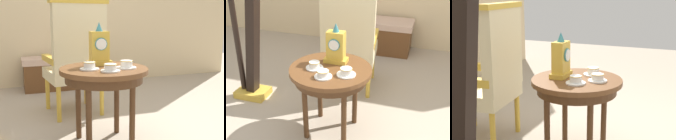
{
  "view_description": "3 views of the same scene",
  "coord_description": "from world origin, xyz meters",
  "views": [
    {
      "loc": [
        -0.59,
        -1.93,
        0.97
      ],
      "look_at": [
        0.15,
        0.14,
        0.57
      ],
      "focal_mm": 45.35,
      "sensor_mm": 36.0,
      "label": 1
    },
    {
      "loc": [
        0.81,
        -2.06,
        1.71
      ],
      "look_at": [
        0.1,
        0.1,
        0.57
      ],
      "focal_mm": 50.31,
      "sensor_mm": 36.0,
      "label": 2
    },
    {
      "loc": [
        -2.12,
        -0.78,
        1.24
      ],
      "look_at": [
        0.05,
        0.16,
        0.66
      ],
      "focal_mm": 52.97,
      "sensor_mm": 36.0,
      "label": 3
    }
  ],
  "objects": [
    {
      "name": "side_table",
      "position": [
        0.05,
        0.06,
        0.53
      ],
      "size": [
        0.67,
        0.67,
        0.6
      ],
      "color": "brown",
      "rests_on": "ground"
    },
    {
      "name": "teacup_left",
      "position": [
        -0.07,
        0.02,
        0.63
      ],
      "size": [
        0.14,
        0.14,
        0.06
      ],
      "color": "white",
      "rests_on": "side_table"
    },
    {
      "name": "teacup_right",
      "position": [
        0.05,
        -0.1,
        0.63
      ],
      "size": [
        0.14,
        0.14,
        0.06
      ],
      "color": "white",
      "rests_on": "side_table"
    },
    {
      "name": "teacup_center",
      "position": [
        0.2,
        -0.02,
        0.63
      ],
      "size": [
        0.15,
        0.15,
        0.06
      ],
      "color": "white",
      "rests_on": "side_table"
    },
    {
      "name": "mantel_clock",
      "position": [
        0.06,
        0.18,
        0.74
      ],
      "size": [
        0.19,
        0.11,
        0.34
      ],
      "color": "gold",
      "rests_on": "side_table"
    },
    {
      "name": "armchair",
      "position": [
        -0.0,
        0.78,
        0.59
      ],
      "size": [
        0.6,
        0.59,
        1.14
      ],
      "color": "beige",
      "rests_on": "ground"
    },
    {
      "name": "harp",
      "position": [
        -0.88,
        0.35,
        0.71
      ],
      "size": [
        0.4,
        0.24,
        1.76
      ],
      "color": "gold",
      "rests_on": "ground"
    }
  ]
}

